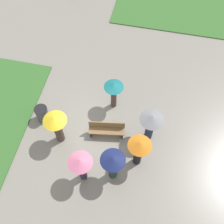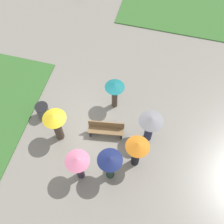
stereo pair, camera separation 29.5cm
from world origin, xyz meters
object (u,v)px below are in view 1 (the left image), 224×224
(crowd_person_navy, at_px, (113,164))
(crowd_person_orange, at_px, (139,148))
(crowd_person_pink, at_px, (81,165))
(crowd_person_yellow, at_px, (56,124))
(crowd_person_teal, at_px, (114,89))
(park_bench, at_px, (107,129))
(crowd_person_grey, at_px, (151,122))
(trash_bin, at_px, (42,114))

(crowd_person_navy, bearing_deg, crowd_person_orange, 118.22)
(crowd_person_orange, distance_m, crowd_person_pink, 2.47)
(crowd_person_yellow, relative_size, crowd_person_teal, 1.10)
(park_bench, bearing_deg, crowd_person_navy, -79.10)
(park_bench, bearing_deg, crowd_person_pink, -112.14)
(crowd_person_navy, distance_m, crowd_person_grey, 2.54)
(crowd_person_navy, bearing_deg, trash_bin, -132.37)
(crowd_person_teal, bearing_deg, crowd_person_yellow, -179.31)
(park_bench, xyz_separation_m, crowd_person_teal, (-0.02, 1.65, 0.91))
(crowd_person_teal, relative_size, crowd_person_pink, 0.94)
(crowd_person_orange, relative_size, crowd_person_teal, 1.10)
(crowd_person_yellow, bearing_deg, crowd_person_pink, 88.93)
(crowd_person_navy, height_order, crowd_person_yellow, crowd_person_yellow)
(park_bench, height_order, crowd_person_grey, crowd_person_grey)
(trash_bin, height_order, crowd_person_pink, crowd_person_pink)
(crowd_person_navy, xyz_separation_m, crowd_person_pink, (-1.23, -0.34, 0.03))
(park_bench, xyz_separation_m, crowd_person_orange, (1.63, -1.09, 0.96))
(crowd_person_navy, height_order, crowd_person_pink, crowd_person_navy)
(trash_bin, relative_size, crowd_person_grey, 0.44)
(crowd_person_yellow, height_order, crowd_person_teal, crowd_person_yellow)
(crowd_person_grey, height_order, crowd_person_orange, crowd_person_orange)
(trash_bin, distance_m, crowd_person_yellow, 1.77)
(crowd_person_grey, bearing_deg, crowd_person_orange, 107.20)
(crowd_person_teal, bearing_deg, crowd_person_orange, -107.37)
(crowd_person_orange, xyz_separation_m, crowd_person_pink, (-2.16, -1.19, -0.04))
(park_bench, xyz_separation_m, crowd_person_navy, (0.70, -1.94, 0.89))
(crowd_person_grey, xyz_separation_m, crowd_person_pink, (-2.48, -2.55, 0.01))
(crowd_person_pink, bearing_deg, crowd_person_orange, -120.32)
(crowd_person_yellow, xyz_separation_m, crowd_person_orange, (3.71, -0.38, 0.03))
(crowd_person_yellow, distance_m, crowd_person_teal, 3.14)
(park_bench, relative_size, trash_bin, 2.05)
(crowd_person_yellow, bearing_deg, trash_bin, -83.06)
(crowd_person_grey, height_order, crowd_person_pink, crowd_person_pink)
(crowd_person_navy, xyz_separation_m, crowd_person_yellow, (-2.78, 1.22, 0.03))
(trash_bin, height_order, crowd_person_orange, crowd_person_orange)
(crowd_person_grey, height_order, crowd_person_yellow, crowd_person_yellow)
(trash_bin, bearing_deg, crowd_person_pink, -42.15)
(crowd_person_orange, distance_m, crowd_person_teal, 3.20)
(trash_bin, height_order, crowd_person_navy, crowd_person_navy)
(park_bench, distance_m, crowd_person_pink, 2.51)
(trash_bin, height_order, crowd_person_teal, crowd_person_teal)
(park_bench, bearing_deg, crowd_person_grey, -1.21)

